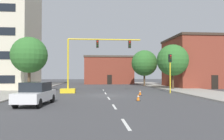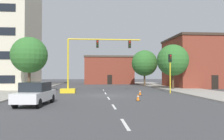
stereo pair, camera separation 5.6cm
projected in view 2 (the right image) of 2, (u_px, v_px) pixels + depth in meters
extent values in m
plane|color=#424244|center=(107.00, 95.00, 24.11)|extent=(160.00, 160.00, 0.00)
cube|color=#9E998E|center=(20.00, 90.00, 31.06)|extent=(6.00, 56.00, 0.14)
cube|color=#9E998E|center=(182.00, 89.00, 33.10)|extent=(6.00, 56.00, 0.14)
cube|color=silver|center=(125.00, 124.00, 10.16)|extent=(0.16, 2.40, 0.01)
cube|color=silver|center=(114.00, 107.00, 15.64)|extent=(0.16, 2.40, 0.01)
cube|color=silver|center=(109.00, 98.00, 21.12)|extent=(0.16, 2.40, 0.01)
cube|color=silver|center=(105.00, 93.00, 26.60)|extent=(0.16, 2.40, 0.01)
cube|color=silver|center=(103.00, 90.00, 32.08)|extent=(0.16, 2.40, 0.01)
cube|color=brown|center=(109.00, 71.00, 54.13)|extent=(11.68, 7.65, 6.34)
cube|color=#4C4238|center=(109.00, 57.00, 54.20)|extent=(11.98, 7.95, 0.40)
cube|color=black|center=(110.00, 80.00, 50.25)|extent=(1.10, 0.06, 2.20)
cube|color=brown|center=(199.00, 64.00, 39.28)|extent=(10.38, 10.35, 8.49)
cube|color=#3D2D23|center=(199.00, 39.00, 39.36)|extent=(10.68, 10.65, 0.40)
cube|color=black|center=(215.00, 82.00, 34.03)|extent=(1.10, 0.06, 2.20)
cube|color=yellow|center=(68.00, 91.00, 27.12)|extent=(1.80, 1.20, 0.55)
cylinder|color=yellow|center=(68.00, 64.00, 27.18)|extent=(0.20, 0.20, 6.20)
cylinder|color=yellow|center=(105.00, 40.00, 27.64)|extent=(9.17, 0.16, 0.16)
cube|color=black|center=(97.00, 44.00, 27.55)|extent=(0.32, 0.36, 0.95)
sphere|color=red|center=(97.00, 42.00, 27.36)|extent=(0.20, 0.20, 0.20)
sphere|color=#38280A|center=(97.00, 44.00, 27.36)|extent=(0.20, 0.20, 0.20)
sphere|color=black|center=(97.00, 46.00, 27.35)|extent=(0.20, 0.20, 0.20)
cube|color=black|center=(130.00, 44.00, 27.90)|extent=(0.32, 0.36, 0.95)
sphere|color=red|center=(130.00, 42.00, 27.71)|extent=(0.20, 0.20, 0.20)
sphere|color=#38280A|center=(130.00, 44.00, 27.71)|extent=(0.20, 0.20, 0.20)
sphere|color=black|center=(130.00, 46.00, 27.70)|extent=(0.20, 0.20, 0.20)
cylinder|color=yellow|center=(170.00, 74.00, 26.75)|extent=(0.14, 0.14, 4.80)
cube|color=black|center=(170.00, 58.00, 26.78)|extent=(0.32, 0.36, 0.95)
sphere|color=red|center=(171.00, 56.00, 26.60)|extent=(0.20, 0.20, 0.20)
sphere|color=#38280A|center=(171.00, 58.00, 26.59)|extent=(0.20, 0.20, 0.20)
sphere|color=black|center=(171.00, 60.00, 26.59)|extent=(0.20, 0.20, 0.20)
cylinder|color=brown|center=(29.00, 81.00, 26.96)|extent=(0.36, 0.36, 3.06)
sphere|color=#33702D|center=(29.00, 55.00, 27.03)|extent=(4.48, 4.48, 4.48)
cylinder|color=#4C3823|center=(173.00, 81.00, 33.20)|extent=(0.36, 0.36, 2.70)
sphere|color=#33702D|center=(173.00, 60.00, 33.26)|extent=(4.80, 4.80, 4.80)
cylinder|color=brown|center=(145.00, 79.00, 43.92)|extent=(0.36, 0.36, 2.65)
sphere|color=#33702D|center=(144.00, 63.00, 43.99)|extent=(5.21, 5.21, 5.21)
cube|color=white|center=(35.00, 96.00, 16.45)|extent=(2.33, 4.68, 0.70)
cube|color=#1E2328|center=(36.00, 87.00, 16.57)|extent=(1.94, 2.47, 0.70)
cylinder|color=black|center=(32.00, 98.00, 18.00)|extent=(0.29, 0.70, 0.68)
cylinder|color=black|center=(52.00, 98.00, 17.95)|extent=(0.29, 0.70, 0.68)
cylinder|color=black|center=(15.00, 103.00, 14.94)|extent=(0.29, 0.70, 0.68)
cylinder|color=black|center=(39.00, 103.00, 14.90)|extent=(0.29, 0.70, 0.68)
cube|color=black|center=(140.00, 95.00, 24.13)|extent=(0.36, 0.36, 0.04)
cone|color=orange|center=(140.00, 92.00, 24.13)|extent=(0.28, 0.28, 0.61)
cylinder|color=white|center=(140.00, 92.00, 24.13)|extent=(0.19, 0.19, 0.08)
cube|color=black|center=(138.00, 101.00, 19.08)|extent=(0.36, 0.36, 0.04)
cone|color=orange|center=(138.00, 97.00, 19.08)|extent=(0.28, 0.28, 0.58)
cylinder|color=white|center=(138.00, 96.00, 19.08)|extent=(0.19, 0.19, 0.08)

